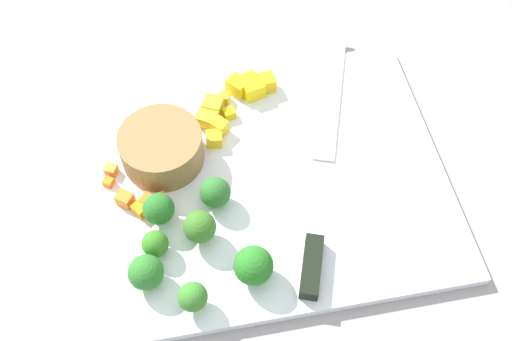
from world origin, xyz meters
TOP-DOWN VIEW (x-y plane):
  - ground_plane at (0.00, 0.00)m, footprint 4.00×4.00m
  - cutting_board at (0.00, 0.00)m, footprint 0.40×0.31m
  - prep_bowl at (-0.09, 0.04)m, footprint 0.09×0.09m
  - chef_knife at (0.07, -0.02)m, footprint 0.14×0.34m
  - carrot_dice_0 at (-0.15, 0.02)m, footprint 0.01×0.01m
  - carrot_dice_1 at (-0.10, -0.02)m, footprint 0.02×0.02m
  - carrot_dice_2 at (-0.10, -0.03)m, footprint 0.01×0.01m
  - carrot_dice_3 at (-0.14, -0.01)m, footprint 0.02×0.02m
  - carrot_dice_4 at (-0.11, -0.01)m, footprint 0.02×0.02m
  - carrot_dice_5 at (-0.15, 0.03)m, footprint 0.02×0.02m
  - carrot_dice_6 at (-0.12, -0.02)m, footprint 0.02×0.02m
  - pepper_dice_0 at (-0.03, 0.09)m, footprint 0.03×0.03m
  - pepper_dice_1 at (0.03, 0.12)m, footprint 0.02×0.02m
  - pepper_dice_2 at (-0.03, 0.07)m, footprint 0.02×0.02m
  - pepper_dice_3 at (-0.02, 0.11)m, footprint 0.02×0.02m
  - pepper_dice_4 at (-0.04, 0.08)m, footprint 0.03×0.03m
  - pepper_dice_5 at (0.00, 0.12)m, footprint 0.03×0.03m
  - pepper_dice_6 at (0.01, 0.13)m, footprint 0.03×0.02m
  - pepper_dice_7 at (0.02, 0.11)m, footprint 0.03×0.03m
  - pepper_dice_8 at (-0.02, 0.08)m, footprint 0.01×0.01m
  - pepper_dice_9 at (-0.04, 0.05)m, footprint 0.02×0.02m
  - broccoli_floret_0 at (-0.10, -0.03)m, footprint 0.03×0.03m
  - broccoli_floret_1 at (-0.07, -0.06)m, footprint 0.03×0.03m
  - broccoli_floret_2 at (-0.11, -0.07)m, footprint 0.03×0.03m
  - broccoli_floret_3 at (-0.12, -0.10)m, footprint 0.03×0.03m
  - broccoli_floret_4 at (-0.02, -0.11)m, footprint 0.04×0.04m
  - broccoli_floret_5 at (-0.08, -0.13)m, footprint 0.03×0.03m
  - broccoli_floret_6 at (-0.05, -0.02)m, footprint 0.03×0.03m

SIDE VIEW (x-z plane):
  - ground_plane at x=0.00m, z-range 0.00..0.00m
  - cutting_board at x=0.00m, z-range 0.00..0.01m
  - carrot_dice_0 at x=-0.15m, z-range 0.01..0.02m
  - chef_knife at x=0.07m, z-range 0.01..0.03m
  - carrot_dice_5 at x=-0.15m, z-range 0.01..0.02m
  - pepper_dice_8 at x=-0.02m, z-range 0.01..0.02m
  - pepper_dice_3 at x=-0.02m, z-range 0.01..0.02m
  - carrot_dice_2 at x=-0.10m, z-range 0.01..0.02m
  - carrot_dice_6 at x=-0.12m, z-range 0.01..0.02m
  - carrot_dice_4 at x=-0.11m, z-range 0.01..0.03m
  - carrot_dice_1 at x=-0.10m, z-range 0.01..0.03m
  - carrot_dice_3 at x=-0.14m, z-range 0.01..0.03m
  - pepper_dice_9 at x=-0.04m, z-range 0.01..0.03m
  - pepper_dice_6 at x=0.01m, z-range 0.01..0.03m
  - pepper_dice_4 at x=-0.04m, z-range 0.01..0.03m
  - pepper_dice_2 at x=-0.03m, z-range 0.01..0.03m
  - pepper_dice_0 at x=-0.03m, z-range 0.01..0.03m
  - pepper_dice_1 at x=0.03m, z-range 0.01..0.03m
  - pepper_dice_5 at x=0.00m, z-range 0.01..0.03m
  - pepper_dice_7 at x=0.02m, z-range 0.01..0.03m
  - broccoli_floret_2 at x=-0.11m, z-range 0.01..0.04m
  - broccoli_floret_6 at x=-0.05m, z-range 0.01..0.05m
  - prep_bowl at x=-0.09m, z-range 0.01..0.05m
  - broccoli_floret_3 at x=-0.12m, z-range 0.01..0.05m
  - broccoli_floret_5 at x=-0.08m, z-range 0.01..0.05m
  - broccoli_floret_0 at x=-0.10m, z-range 0.01..0.05m
  - broccoli_floret_4 at x=-0.02m, z-range 0.01..0.06m
  - broccoli_floret_1 at x=-0.07m, z-range 0.01..0.05m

